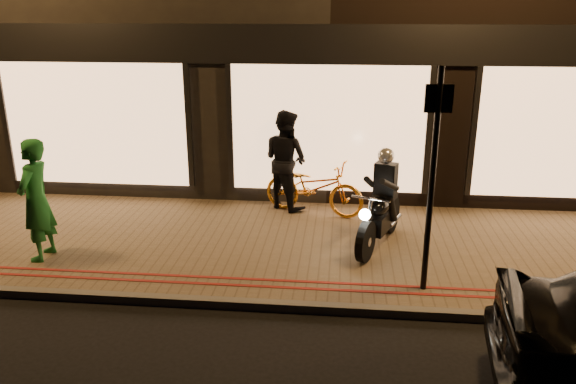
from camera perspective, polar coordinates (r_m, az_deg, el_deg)
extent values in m
plane|color=black|center=(7.45, 2.74, -12.27)|extent=(90.00, 90.00, 0.00)
cube|color=brown|center=(9.21, 3.44, -5.63)|extent=(50.00, 4.00, 0.12)
cube|color=#59544C|center=(7.47, 2.77, -11.68)|extent=(50.00, 0.14, 0.12)
cube|color=maroon|center=(7.78, 2.94, -9.81)|extent=(50.00, 0.06, 0.01)
cube|color=maroon|center=(7.96, 3.02, -9.14)|extent=(50.00, 0.06, 0.01)
cube|color=black|center=(10.39, 4.26, 14.73)|extent=(48.00, 0.12, 0.70)
cube|color=#FFBC7F|center=(11.62, -18.87, 6.51)|extent=(3.60, 0.06, 2.38)
cube|color=#FFBC7F|center=(10.58, 4.06, 6.37)|extent=(3.60, 0.06, 2.38)
cylinder|color=black|center=(8.53, 7.88, -5.00)|extent=(0.34, 0.64, 0.64)
cylinder|color=black|center=(9.69, 10.41, -2.24)|extent=(0.34, 0.64, 0.64)
cylinder|color=silver|center=(8.53, 7.88, -5.00)|extent=(0.18, 0.18, 0.14)
cylinder|color=silver|center=(9.69, 10.41, -2.24)|extent=(0.18, 0.18, 0.14)
cube|color=black|center=(9.12, 9.35, -2.96)|extent=(0.49, 0.75, 0.30)
ellipsoid|color=black|center=(8.90, 9.19, -1.43)|extent=(0.48, 0.59, 0.29)
cube|color=black|center=(9.29, 10.01, -0.63)|extent=(0.40, 0.59, 0.09)
cylinder|color=silver|center=(8.44, 8.40, -0.70)|extent=(0.57, 0.24, 0.03)
cylinder|color=silver|center=(8.46, 8.08, -3.01)|extent=(0.16, 0.32, 0.71)
sphere|color=white|center=(8.28, 7.81, -2.30)|extent=(0.22, 0.22, 0.17)
cylinder|color=silver|center=(9.53, 10.83, -2.86)|extent=(0.26, 0.54, 0.07)
cube|color=black|center=(9.06, 9.89, 1.23)|extent=(0.40, 0.33, 0.55)
sphere|color=silver|center=(8.90, 9.91, 3.65)|extent=(0.34, 0.34, 0.26)
cylinder|color=black|center=(8.81, 8.29, 1.01)|extent=(0.22, 0.60, 0.34)
cylinder|color=black|center=(8.72, 10.28, 0.72)|extent=(0.37, 0.57, 0.34)
cylinder|color=black|center=(9.20, 8.83, -1.40)|extent=(0.13, 0.27, 0.46)
cylinder|color=black|center=(9.13, 10.50, -1.66)|extent=(0.26, 0.28, 0.46)
cylinder|color=black|center=(7.45, 14.40, 0.79)|extent=(0.09, 0.09, 3.00)
cube|color=black|center=(7.21, 15.09, 9.16)|extent=(0.35, 0.06, 0.35)
imported|color=orange|center=(10.36, 2.65, 0.48)|extent=(2.02, 1.22, 1.00)
imported|color=#1C6B2B|center=(9.16, -24.24, -0.75)|extent=(0.45, 0.68, 1.86)
imported|color=black|center=(10.55, -0.25, 3.31)|extent=(1.16, 1.12, 1.88)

